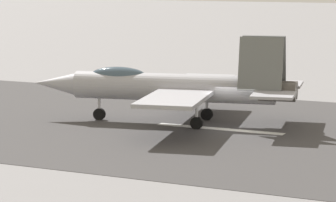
# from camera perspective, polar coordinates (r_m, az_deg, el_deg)

# --- Properties ---
(ground_plane) EXTENTS (400.00, 400.00, 0.00)m
(ground_plane) POSITION_cam_1_polar(r_m,az_deg,el_deg) (50.04, 4.40, -2.00)
(ground_plane) COLOR gray
(runway_strip) EXTENTS (240.00, 26.00, 0.02)m
(runway_strip) POSITION_cam_1_polar(r_m,az_deg,el_deg) (50.03, 4.42, -1.99)
(runway_strip) COLOR #3F3D3E
(runway_strip) RESTS_ON ground
(fighter_jet) EXTENTS (17.41, 14.60, 5.53)m
(fighter_jet) POSITION_cam_1_polar(r_m,az_deg,el_deg) (51.77, 0.53, 1.01)
(fighter_jet) COLOR #9D9DA4
(fighter_jet) RESTS_ON ground
(marker_cone_mid) EXTENTS (0.44, 0.44, 0.55)m
(marker_cone_mid) POSITION_cam_1_polar(r_m,az_deg,el_deg) (65.19, 1.32, 0.80)
(marker_cone_mid) COLOR orange
(marker_cone_mid) RESTS_ON ground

